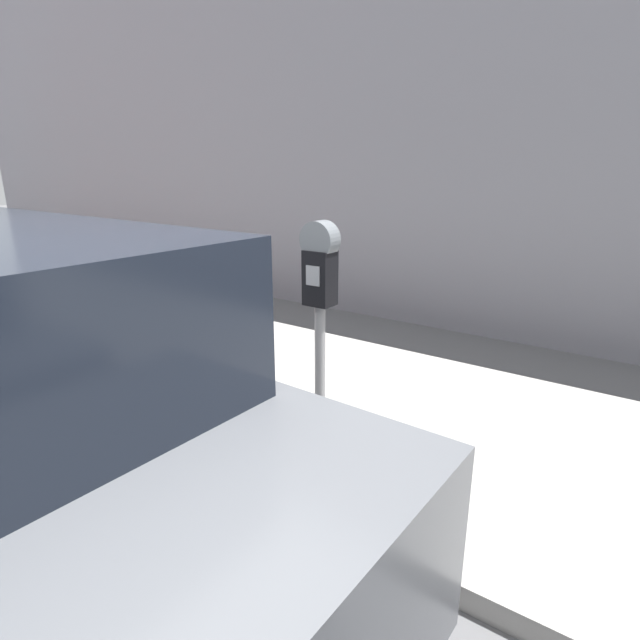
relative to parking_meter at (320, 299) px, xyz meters
name	(u,v)px	position (x,y,z in m)	size (l,w,h in m)	color
ground_plane	(119,570)	(-0.44, -1.25, -1.30)	(60.00, 60.00, 0.00)	slate
sidewalk	(342,405)	(-0.44, 0.95, -1.23)	(24.00, 2.80, 0.14)	#9E9B96
building_facade	(483,49)	(-0.44, 3.87, 2.06)	(24.00, 0.30, 6.71)	gray
parking_meter	(320,299)	(0.00, 0.00, 0.00)	(0.22, 0.15, 1.62)	gray
fire_hydrant	(26,328)	(-3.48, -0.19, -0.78)	(0.26, 0.26, 0.76)	red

